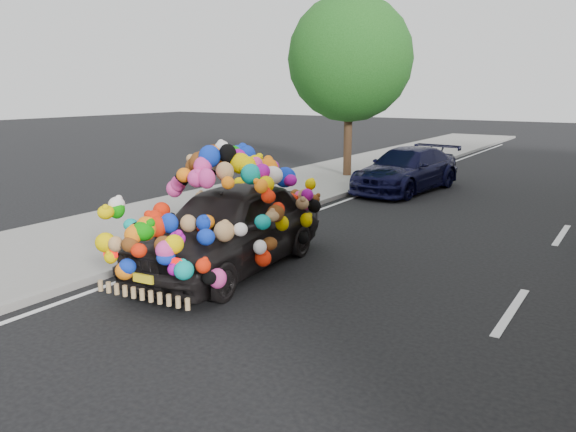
% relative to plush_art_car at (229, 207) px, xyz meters
% --- Properties ---
extents(ground, '(100.00, 100.00, 0.00)m').
position_rel_plush_art_car_xyz_m(ground, '(0.93, 0.59, -1.08)').
color(ground, black).
rests_on(ground, ground).
extents(sidewalk, '(4.00, 60.00, 0.12)m').
position_rel_plush_art_car_xyz_m(sidewalk, '(-3.37, 0.59, -1.02)').
color(sidewalk, gray).
rests_on(sidewalk, ground).
extents(kerb, '(0.15, 60.00, 0.13)m').
position_rel_plush_art_car_xyz_m(kerb, '(-1.42, 0.59, -1.02)').
color(kerb, gray).
rests_on(kerb, ground).
extents(lane_markings, '(6.00, 50.00, 0.01)m').
position_rel_plush_art_car_xyz_m(lane_markings, '(4.53, 0.59, -1.08)').
color(lane_markings, silver).
rests_on(lane_markings, ground).
extents(tree_near_sidewalk, '(4.20, 4.20, 6.13)m').
position_rel_plush_art_car_xyz_m(tree_near_sidewalk, '(-2.87, 10.09, 2.94)').
color(tree_near_sidewalk, '#332114').
rests_on(tree_near_sidewalk, ground).
extents(plush_art_car, '(2.51, 4.69, 2.12)m').
position_rel_plush_art_car_xyz_m(plush_art_car, '(0.00, 0.00, 0.00)').
color(plush_art_car, black).
rests_on(plush_art_car, ground).
extents(navy_sedan, '(2.33, 4.66, 1.30)m').
position_rel_plush_art_car_xyz_m(navy_sedan, '(-0.25, 8.89, -0.44)').
color(navy_sedan, black).
rests_on(navy_sedan, ground).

